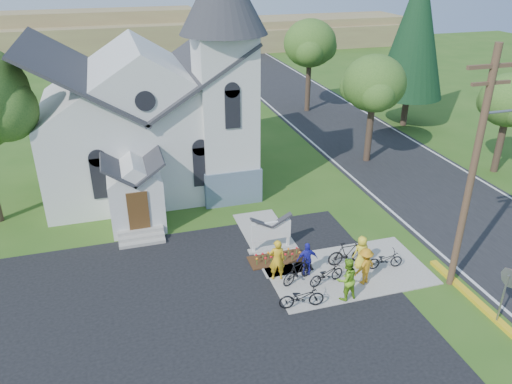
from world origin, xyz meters
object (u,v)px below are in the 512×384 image
object	(u,v)px
bike_1	(298,271)
bike_3	(348,253)
bike_0	(302,297)
bike_2	(326,274)
cyclist_2	(307,259)
bike_4	(385,260)
cyclist_4	(361,252)
cyclist_1	(347,279)
utility_pole	(475,167)
cyclist_3	(365,266)
cyclist_0	(277,260)
church_sign	(271,231)
stop_sign	(507,285)

from	to	relation	value
bike_1	bike_3	size ratio (longest dim) A/B	0.93
bike_0	bike_2	distance (m)	1.97
bike_2	bike_3	xyz separation A→B (m)	(1.49, 1.06, 0.12)
bike_1	cyclist_2	bearing A→B (deg)	-81.70
bike_1	bike_4	world-z (taller)	bike_1
bike_1	cyclist_4	xyz separation A→B (m)	(3.05, 0.21, 0.25)
cyclist_1	bike_4	xyz separation A→B (m)	(2.64, 1.47, -0.51)
utility_pole	cyclist_3	xyz separation A→B (m)	(-3.61, 1.05, -4.52)
cyclist_0	bike_2	size ratio (longest dim) A/B	1.13
church_sign	bike_3	distance (m)	3.64
cyclist_3	bike_0	bearing A→B (deg)	-6.58
cyclist_2	bike_2	xyz separation A→B (m)	(0.57, -0.80, -0.35)
cyclist_4	bike_4	size ratio (longest dim) A/B	0.96
stop_sign	cyclist_3	distance (m)	5.33
utility_pole	bike_3	distance (m)	6.54
stop_sign	bike_3	size ratio (longest dim) A/B	1.32
stop_sign	cyclist_2	bearing A→B (deg)	139.40
cyclist_0	cyclist_1	world-z (taller)	cyclist_0
bike_3	cyclist_4	world-z (taller)	cyclist_4
stop_sign	cyclist_0	world-z (taller)	stop_sign
utility_pole	bike_1	distance (m)	8.14
bike_1	bike_2	bearing A→B (deg)	-136.68
bike_1	church_sign	bearing A→B (deg)	-17.85
utility_pole	bike_3	bearing A→B (deg)	145.40
church_sign	utility_pole	size ratio (longest dim) A/B	0.22
church_sign	cyclist_2	world-z (taller)	church_sign
cyclist_0	cyclist_2	size ratio (longest dim) A/B	1.20
bike_0	cyclist_2	bearing A→B (deg)	-20.45
utility_pole	bike_1	world-z (taller)	utility_pole
bike_0	cyclist_2	size ratio (longest dim) A/B	1.15
cyclist_2	bike_2	size ratio (longest dim) A/B	0.94
utility_pole	cyclist_1	distance (m)	6.56
cyclist_2	cyclist_3	xyz separation A→B (m)	(2.11, -1.22, 0.04)
cyclist_3	cyclist_0	bearing A→B (deg)	-41.20
cyclist_2	cyclist_1	bearing A→B (deg)	119.22
cyclist_2	bike_4	world-z (taller)	cyclist_2
cyclist_0	bike_1	size ratio (longest dim) A/B	1.10
stop_sign	cyclist_4	world-z (taller)	stop_sign
cyclist_2	cyclist_3	size ratio (longest dim) A/B	0.95
bike_1	bike_4	distance (m)	4.07
bike_1	stop_sign	bearing A→B (deg)	-150.23
cyclist_2	bike_3	size ratio (longest dim) A/B	0.84
church_sign	bike_4	world-z (taller)	church_sign
stop_sign	cyclist_2	world-z (taller)	stop_sign
church_sign	bike_1	distance (m)	2.82
cyclist_0	cyclist_2	distance (m)	1.35
stop_sign	cyclist_4	xyz separation A→B (m)	(-3.28, 4.84, -0.95)
bike_0	bike_1	xyz separation A→B (m)	(0.48, 1.63, 0.04)
church_sign	bike_0	bearing A→B (deg)	-92.31
utility_pole	cyclist_2	distance (m)	7.66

